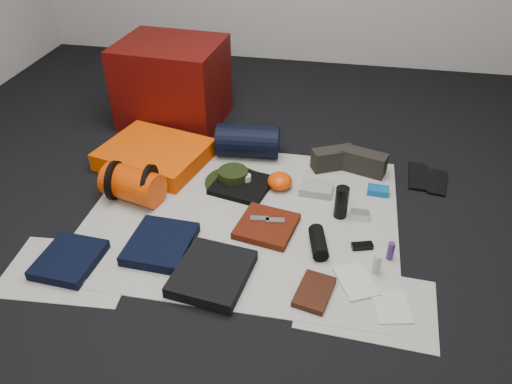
% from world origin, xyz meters
% --- Properties ---
extents(floor, '(4.50, 4.50, 0.02)m').
position_xyz_m(floor, '(0.00, 0.00, -0.01)').
color(floor, black).
rests_on(floor, ground).
extents(newspaper_mat, '(1.60, 1.30, 0.01)m').
position_xyz_m(newspaper_mat, '(0.00, 0.00, 0.00)').
color(newspaper_mat, silver).
rests_on(newspaper_mat, floor).
extents(newspaper_sheet_front_left, '(0.61, 0.44, 0.00)m').
position_xyz_m(newspaper_sheet_front_left, '(-0.70, -0.55, 0.00)').
color(newspaper_sheet_front_left, silver).
rests_on(newspaper_sheet_front_left, floor).
extents(newspaper_sheet_front_right, '(0.60, 0.43, 0.00)m').
position_xyz_m(newspaper_sheet_front_right, '(0.65, -0.50, 0.00)').
color(newspaper_sheet_front_right, silver).
rests_on(newspaper_sheet_front_right, floor).
extents(red_cabinet, '(0.70, 0.60, 0.55)m').
position_xyz_m(red_cabinet, '(-0.68, 0.98, 0.27)').
color(red_cabinet, '#510905').
rests_on(red_cabinet, floor).
extents(sleeping_pad, '(0.69, 0.61, 0.11)m').
position_xyz_m(sleeping_pad, '(-0.63, 0.41, 0.06)').
color(sleeping_pad, '#F74E02').
rests_on(sleeping_pad, newspaper_mat).
extents(stuff_sack, '(0.36, 0.26, 0.19)m').
position_xyz_m(stuff_sack, '(-0.61, 0.03, 0.10)').
color(stuff_sack, '#DB3803').
rests_on(stuff_sack, newspaper_mat).
extents(sack_strap_left, '(0.02, 0.22, 0.22)m').
position_xyz_m(sack_strap_left, '(-0.71, 0.03, 0.11)').
color(sack_strap_left, black).
rests_on(sack_strap_left, newspaper_mat).
extents(sack_strap_right, '(0.02, 0.22, 0.22)m').
position_xyz_m(sack_strap_right, '(-0.51, 0.03, 0.11)').
color(sack_strap_right, black).
rests_on(sack_strap_right, newspaper_mat).
extents(navy_duffel, '(0.39, 0.23, 0.20)m').
position_xyz_m(navy_duffel, '(-0.09, 0.59, 0.11)').
color(navy_duffel, black).
rests_on(navy_duffel, newspaper_mat).
extents(boonie_brim, '(0.42, 0.42, 0.01)m').
position_xyz_m(boonie_brim, '(-0.11, 0.28, 0.01)').
color(boonie_brim, black).
rests_on(boonie_brim, newspaper_mat).
extents(boonie_crown, '(0.17, 0.17, 0.08)m').
position_xyz_m(boonie_crown, '(-0.11, 0.28, 0.05)').
color(boonie_crown, black).
rests_on(boonie_crown, boonie_brim).
extents(hiking_boot_left, '(0.27, 0.19, 0.13)m').
position_xyz_m(hiking_boot_left, '(0.43, 0.54, 0.07)').
color(hiking_boot_left, black).
rests_on(hiking_boot_left, newspaper_mat).
extents(hiking_boot_right, '(0.28, 0.17, 0.13)m').
position_xyz_m(hiking_boot_right, '(0.61, 0.53, 0.07)').
color(hiking_boot_right, black).
rests_on(hiking_boot_right, newspaper_mat).
extents(flip_flop_left, '(0.12, 0.29, 0.02)m').
position_xyz_m(flip_flop_left, '(0.93, 0.54, 0.01)').
color(flip_flop_left, black).
rests_on(flip_flop_left, floor).
extents(flip_flop_right, '(0.14, 0.27, 0.01)m').
position_xyz_m(flip_flop_right, '(1.04, 0.50, 0.01)').
color(flip_flop_right, black).
rests_on(flip_flop_right, floor).
extents(trousers_navy_a, '(0.28, 0.31, 0.05)m').
position_xyz_m(trousers_navy_a, '(-0.72, -0.51, 0.03)').
color(trousers_navy_a, black).
rests_on(trousers_navy_a, newspaper_mat).
extents(trousers_navy_b, '(0.30, 0.34, 0.05)m').
position_xyz_m(trousers_navy_b, '(-0.33, -0.33, 0.03)').
color(trousers_navy_b, black).
rests_on(trousers_navy_b, newspaper_mat).
extents(trousers_charcoal, '(0.36, 0.40, 0.06)m').
position_xyz_m(trousers_charcoal, '(-0.04, -0.48, 0.03)').
color(trousers_charcoal, black).
rests_on(trousers_charcoal, newspaper_mat).
extents(black_tshirt, '(0.36, 0.34, 0.03)m').
position_xyz_m(black_tshirt, '(-0.05, 0.24, 0.02)').
color(black_tshirt, black).
rests_on(black_tshirt, newspaper_mat).
extents(red_shirt, '(0.32, 0.32, 0.04)m').
position_xyz_m(red_shirt, '(0.14, -0.09, 0.02)').
color(red_shirt, '#4D1508').
rests_on(red_shirt, newspaper_mat).
extents(orange_stuff_sack, '(0.15, 0.15, 0.09)m').
position_xyz_m(orange_stuff_sack, '(0.16, 0.28, 0.05)').
color(orange_stuff_sack, '#DB3803').
rests_on(orange_stuff_sack, newspaper_mat).
extents(first_aid_pouch, '(0.18, 0.14, 0.04)m').
position_xyz_m(first_aid_pouch, '(0.36, 0.28, 0.03)').
color(first_aid_pouch, gray).
rests_on(first_aid_pouch, newspaper_mat).
extents(water_bottle, '(0.09, 0.09, 0.18)m').
position_xyz_m(water_bottle, '(0.50, 0.08, 0.09)').
color(water_bottle, black).
rests_on(water_bottle, newspaper_mat).
extents(speaker, '(0.12, 0.21, 0.08)m').
position_xyz_m(speaker, '(0.41, -0.19, 0.04)').
color(speaker, black).
rests_on(speaker, newspaper_mat).
extents(compact_camera, '(0.10, 0.06, 0.04)m').
position_xyz_m(compact_camera, '(0.60, 0.09, 0.03)').
color(compact_camera, '#BCBBC0').
rests_on(compact_camera, newspaper_mat).
extents(cyan_case, '(0.12, 0.08, 0.04)m').
position_xyz_m(cyan_case, '(0.70, 0.33, 0.02)').
color(cyan_case, '#0F5291').
rests_on(cyan_case, newspaper_mat).
extents(toiletry_purple, '(0.04, 0.04, 0.09)m').
position_xyz_m(toiletry_purple, '(0.75, -0.20, 0.05)').
color(toiletry_purple, '#422068').
rests_on(toiletry_purple, newspaper_mat).
extents(toiletry_clear, '(0.04, 0.04, 0.10)m').
position_xyz_m(toiletry_clear, '(0.69, -0.30, 0.06)').
color(toiletry_clear, '#9FA39E').
rests_on(toiletry_clear, newspaper_mat).
extents(paperback_book, '(0.18, 0.24, 0.03)m').
position_xyz_m(paperback_book, '(0.42, -0.49, 0.02)').
color(paperback_book, black).
rests_on(paperback_book, newspaper_mat).
extents(map_booklet, '(0.22, 0.26, 0.01)m').
position_xyz_m(map_booklet, '(0.60, -0.38, 0.01)').
color(map_booklet, '#BAB9B1').
rests_on(map_booklet, newspaper_mat).
extents(map_printout, '(0.18, 0.22, 0.01)m').
position_xyz_m(map_printout, '(0.75, -0.50, 0.01)').
color(map_printout, '#BAB9B1').
rests_on(map_printout, newspaper_mat).
extents(sunglasses, '(0.11, 0.07, 0.03)m').
position_xyz_m(sunglasses, '(0.62, -0.15, 0.02)').
color(sunglasses, black).
rests_on(sunglasses, newspaper_mat).
extents(key_cluster, '(0.08, 0.08, 0.01)m').
position_xyz_m(key_cluster, '(-0.62, -0.60, 0.01)').
color(key_cluster, '#BCBBC0').
rests_on(key_cluster, newspaper_mat).
extents(tape_roll, '(0.05, 0.05, 0.04)m').
position_xyz_m(tape_roll, '(-0.03, 0.27, 0.05)').
color(tape_roll, beige).
rests_on(tape_roll, black_tshirt).
extents(energy_bar_a, '(0.10, 0.05, 0.01)m').
position_xyz_m(energy_bar_a, '(0.10, -0.07, 0.05)').
color(energy_bar_a, '#BCBBC0').
rests_on(energy_bar_a, red_shirt).
extents(energy_bar_b, '(0.10, 0.05, 0.01)m').
position_xyz_m(energy_bar_b, '(0.18, -0.07, 0.05)').
color(energy_bar_b, '#BCBBC0').
rests_on(energy_bar_b, red_shirt).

